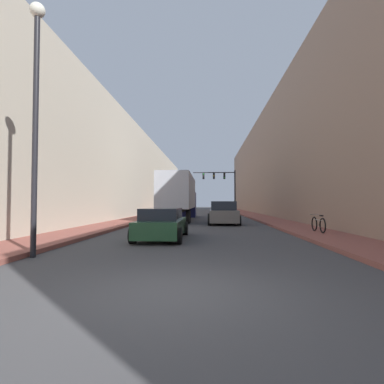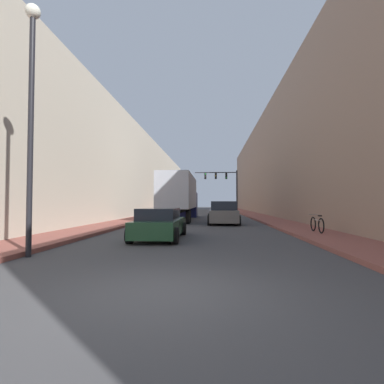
{
  "view_description": "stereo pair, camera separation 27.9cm",
  "coord_description": "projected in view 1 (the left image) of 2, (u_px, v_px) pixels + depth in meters",
  "views": [
    {
      "loc": [
        0.59,
        -5.28,
        1.59
      ],
      "look_at": [
        -0.61,
        16.69,
        2.35
      ],
      "focal_mm": 28.0,
      "sensor_mm": 36.0,
      "label": 1
    },
    {
      "loc": [
        0.86,
        -5.26,
        1.59
      ],
      "look_at": [
        -0.61,
        16.69,
        2.35
      ],
      "focal_mm": 28.0,
      "sensor_mm": 36.0,
      "label": 2
    }
  ],
  "objects": [
    {
      "name": "building_left",
      "position": [
        119.0,
        173.0,
        35.91
      ],
      "size": [
        6.0,
        80.0,
        10.17
      ],
      "color": "#BCB29E",
      "rests_on": "ground"
    },
    {
      "name": "parked_bicycle",
      "position": [
        318.0,
        224.0,
        14.48
      ],
      "size": [
        0.44,
        1.82,
        0.86
      ],
      "color": "black",
      "rests_on": "sidewalk_right"
    },
    {
      "name": "street_lamp",
      "position": [
        36.0,
        95.0,
        8.81
      ],
      "size": [
        0.44,
        0.44,
        7.53
      ],
      "color": "black",
      "rests_on": "ground"
    },
    {
      "name": "traffic_signal_gantry",
      "position": [
        223.0,
        183.0,
        43.74
      ],
      "size": [
        6.22,
        0.35,
        6.27
      ],
      "color": "black",
      "rests_on": "ground"
    },
    {
      "name": "sedan_car",
      "position": [
        162.0,
        224.0,
        13.08
      ],
      "size": [
        2.01,
        4.56,
        1.34
      ],
      "color": "#234C2D",
      "rests_on": "ground"
    },
    {
      "name": "ground_plane",
      "position": [
        175.0,
        293.0,
        5.24
      ],
      "size": [
        200.0,
        200.0,
        0.0
      ],
      "primitive_type": "plane",
      "color": "#424244"
    },
    {
      "name": "semi_truck",
      "position": [
        180.0,
        196.0,
        27.47
      ],
      "size": [
        2.48,
        13.05,
        3.89
      ],
      "color": "#B2B7C1",
      "rests_on": "ground"
    },
    {
      "name": "building_right",
      "position": [
        290.0,
        162.0,
        34.85
      ],
      "size": [
        6.0,
        80.0,
        12.66
      ],
      "color": "#997A66",
      "rests_on": "ground"
    },
    {
      "name": "sidewalk_left",
      "position": [
        154.0,
        215.0,
        35.5
      ],
      "size": [
        2.51,
        80.0,
        0.15
      ],
      "color": "brown",
      "rests_on": "ground"
    },
    {
      "name": "sidewalk_right",
      "position": [
        254.0,
        215.0,
        34.86
      ],
      "size": [
        2.51,
        80.0,
        0.15
      ],
      "color": "brown",
      "rests_on": "ground"
    },
    {
      "name": "suv_car",
      "position": [
        223.0,
        213.0,
        21.95
      ],
      "size": [
        2.25,
        4.49,
        1.67
      ],
      "color": "slate",
      "rests_on": "ground"
    }
  ]
}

